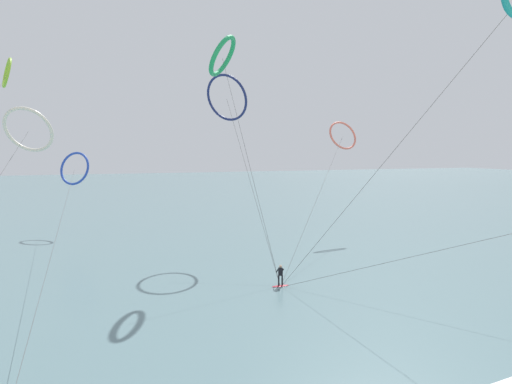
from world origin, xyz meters
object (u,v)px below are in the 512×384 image
kite_lime (7,73)px  kite_coral (343,136)px  kite_emerald (222,56)px  kite_ivory (28,130)px  surfer_crimson (280,277)px  kite_cobalt (75,169)px  kite_navy (227,98)px

kite_lime → kite_coral: bearing=55.5°
kite_emerald → kite_ivory: kite_emerald is taller
surfer_crimson → kite_cobalt: kite_cobalt is taller
kite_coral → kite_navy: bearing=-174.1°
kite_cobalt → kite_ivory: bearing=-65.3°
kite_lime → kite_coral: 42.60m
kite_coral → surfer_crimson: bearing=-137.4°
kite_emerald → kite_cobalt: size_ratio=0.41×
kite_emerald → kite_navy: bearing=-167.5°
surfer_crimson → kite_ivory: (-18.98, 16.56, 11.76)m
kite_coral → kite_cobalt: bearing=152.7°
kite_cobalt → kite_navy: bearing=-6.4°
kite_navy → kite_cobalt: kite_navy is taller
kite_emerald → kite_ivory: (-17.04, 7.45, -6.63)m
surfer_crimson → kite_navy: 21.58m
surfer_crimson → kite_coral: kite_coral is taller
surfer_crimson → kite_lime: size_ratio=0.03×
kite_cobalt → surfer_crimson: bearing=-24.7°
surfer_crimson → kite_emerald: (-1.94, 9.11, 18.39)m
surfer_crimson → kite_emerald: kite_emerald is taller
kite_lime → kite_emerald: bearing=26.8°
kite_ivory → kite_coral: bearing=-152.3°
kite_ivory → kite_lime: kite_lime is taller
kite_lime → kite_cobalt: kite_lime is taller
surfer_crimson → kite_lime: kite_lime is taller
kite_coral → kite_cobalt: size_ratio=0.38×
kite_navy → kite_coral: 16.91m
kite_emerald → kite_ivory: size_ratio=0.90×
kite_ivory → kite_lime: (-3.82, 16.77, 7.61)m
kite_ivory → kite_cobalt: (3.69, 14.42, -4.29)m
kite_lime → kite_navy: (23.06, -18.15, -4.03)m
kite_navy → kite_cobalt: bearing=8.0°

